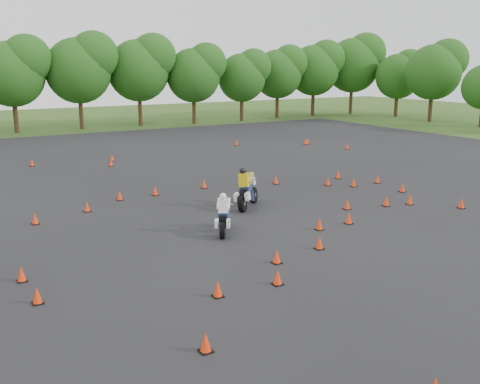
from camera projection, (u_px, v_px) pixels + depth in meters
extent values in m
plane|color=#2D5119|center=(296.00, 246.00, 19.40)|extent=(140.00, 140.00, 0.00)
plane|color=black|center=(218.00, 209.00, 24.43)|extent=(62.00, 62.00, 0.00)
cone|color=#F8330A|center=(410.00, 200.00, 25.12)|extent=(0.26, 0.26, 0.45)
cone|color=#F8330A|center=(402.00, 188.00, 27.60)|extent=(0.26, 0.26, 0.45)
cone|color=#F8330A|center=(462.00, 203.00, 24.45)|extent=(0.26, 0.26, 0.45)
cone|color=#F8330A|center=(319.00, 224.00, 21.25)|extent=(0.26, 0.26, 0.45)
cone|color=#F8330A|center=(386.00, 201.00, 24.82)|extent=(0.26, 0.26, 0.45)
cone|color=#F8330A|center=(306.00, 142.00, 44.06)|extent=(0.26, 0.26, 0.45)
cone|color=#F8330A|center=(308.00, 141.00, 44.42)|extent=(0.26, 0.26, 0.45)
cone|color=#F8330A|center=(278.00, 277.00, 15.94)|extent=(0.26, 0.26, 0.45)
cone|color=#F8330A|center=(32.00, 163.00, 34.65)|extent=(0.26, 0.26, 0.45)
cone|color=#F8330A|center=(206.00, 343.00, 12.20)|extent=(0.26, 0.26, 0.45)
cone|color=#F8330A|center=(120.00, 196.00, 25.91)|extent=(0.26, 0.26, 0.45)
cone|color=#F8330A|center=(111.00, 163.00, 34.63)|extent=(0.26, 0.26, 0.45)
cone|color=#F8330A|center=(377.00, 179.00, 29.67)|extent=(0.26, 0.26, 0.45)
cone|color=#F8330A|center=(354.00, 183.00, 28.80)|extent=(0.26, 0.26, 0.45)
cone|color=#F8330A|center=(277.00, 257.00, 17.67)|extent=(0.26, 0.26, 0.45)
cone|color=#F8330A|center=(328.00, 181.00, 29.08)|extent=(0.26, 0.26, 0.45)
cone|color=#F8330A|center=(347.00, 204.00, 24.28)|extent=(0.26, 0.26, 0.45)
cone|color=#F8330A|center=(21.00, 274.00, 16.18)|extent=(0.26, 0.26, 0.45)
cone|color=#F8330A|center=(338.00, 175.00, 30.84)|extent=(0.26, 0.26, 0.45)
cone|color=#F8330A|center=(204.00, 184.00, 28.44)|extent=(0.26, 0.26, 0.45)
cone|color=#F8330A|center=(319.00, 243.00, 19.03)|extent=(0.26, 0.26, 0.45)
cone|color=#F8330A|center=(87.00, 207.00, 23.90)|extent=(0.26, 0.26, 0.45)
cone|color=#F8330A|center=(155.00, 191.00, 26.89)|extent=(0.26, 0.26, 0.45)
cone|color=#F8330A|center=(236.00, 143.00, 43.57)|extent=(0.26, 0.26, 0.45)
cone|color=#F8330A|center=(276.00, 180.00, 29.41)|extent=(0.26, 0.26, 0.45)
cone|color=#F8330A|center=(112.00, 158.00, 36.49)|extent=(0.26, 0.26, 0.45)
cone|color=#F8330A|center=(37.00, 296.00, 14.67)|extent=(0.26, 0.26, 0.45)
cone|color=#F8330A|center=(349.00, 219.00, 22.05)|extent=(0.26, 0.26, 0.45)
cone|color=#F8330A|center=(218.00, 289.00, 15.11)|extent=(0.26, 0.26, 0.45)
cone|color=#F8330A|center=(347.00, 146.00, 41.56)|extent=(0.26, 0.26, 0.45)
cone|color=#F8330A|center=(246.00, 181.00, 29.28)|extent=(0.26, 0.26, 0.45)
cone|color=#F8330A|center=(35.00, 219.00, 22.01)|extent=(0.26, 0.26, 0.45)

